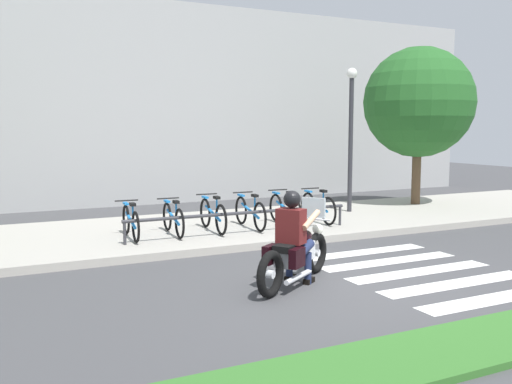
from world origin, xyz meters
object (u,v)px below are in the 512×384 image
(bicycle_2, at_px, (213,215))
(bicycle_5, at_px, (318,207))
(bicycle_4, at_px, (285,209))
(bike_rack, at_px, (242,214))
(tree_near_rack, at_px, (419,103))
(rider, at_px, (293,231))
(bicycle_3, at_px, (250,212))
(bicycle_0, at_px, (131,222))
(motorcycle, at_px, (296,254))
(bicycle_1, at_px, (173,219))
(street_lamp, at_px, (351,127))

(bicycle_2, xyz_separation_m, bicycle_5, (2.67, -0.00, 0.00))
(bicycle_4, height_order, bike_rack, bicycle_4)
(bike_rack, distance_m, tree_near_rack, 7.33)
(rider, distance_m, bicycle_3, 4.10)
(bike_rack, bearing_deg, bicycle_0, 166.02)
(motorcycle, bearing_deg, bicycle_3, 74.61)
(tree_near_rack, bearing_deg, rider, -143.24)
(bicycle_3, distance_m, bicycle_5, 1.78)
(bicycle_2, bearing_deg, bicycle_4, -0.01)
(bicycle_1, height_order, bike_rack, bicycle_1)
(bicycle_4, xyz_separation_m, bicycle_5, (0.89, 0.00, -0.00))
(bicycle_3, distance_m, bicycle_4, 0.89)
(bicycle_1, bearing_deg, bicycle_5, -0.01)
(bicycle_4, bearing_deg, street_lamp, 23.05)
(bicycle_1, relative_size, tree_near_rack, 0.34)
(bicycle_2, bearing_deg, bicycle_0, 179.98)
(rider, bearing_deg, bicycle_2, 86.45)
(bicycle_2, relative_size, bicycle_3, 0.98)
(bicycle_0, bearing_deg, tree_near_rack, 9.66)
(motorcycle, height_order, bicycle_3, motorcycle)
(bicycle_0, bearing_deg, bike_rack, -13.98)
(rider, xyz_separation_m, street_lamp, (4.60, 5.02, 1.57))
(bicycle_5, bearing_deg, bicycle_0, 179.99)
(bike_rack, bearing_deg, street_lamp, 22.86)
(rider, relative_size, bicycle_4, 0.89)
(street_lamp, distance_m, tree_near_rack, 2.77)
(bicycle_2, height_order, bicycle_4, bicycle_4)
(motorcycle, bearing_deg, bicycle_2, 87.37)
(motorcycle, relative_size, bicycle_0, 1.20)
(bicycle_5, height_order, bike_rack, bicycle_5)
(bicycle_1, bearing_deg, motorcycle, -79.60)
(bicycle_0, bearing_deg, street_lamp, 10.12)
(bicycle_1, relative_size, bicycle_2, 0.95)
(motorcycle, height_order, rider, rider)
(bicycle_3, height_order, tree_near_rack, tree_near_rack)
(motorcycle, relative_size, bicycle_5, 1.19)
(rider, xyz_separation_m, bike_rack, (0.69, 3.37, -0.27))
(street_lamp, bearing_deg, tree_near_rack, 8.58)
(bicycle_3, relative_size, bicycle_4, 1.05)
(rider, height_order, bicycle_0, rider)
(street_lamp, height_order, tree_near_rack, tree_near_rack)
(motorcycle, height_order, bicycle_2, motorcycle)
(bicycle_1, bearing_deg, rider, -80.62)
(bicycle_3, xyz_separation_m, bicycle_4, (0.89, -0.00, 0.01))
(motorcycle, distance_m, bicycle_5, 4.82)
(bicycle_0, xyz_separation_m, bicycle_1, (0.89, 0.00, -0.00))
(tree_near_rack, bearing_deg, bike_rack, -162.65)
(bicycle_3, xyz_separation_m, tree_near_rack, (6.12, 1.50, 2.60))
(motorcycle, distance_m, bike_rack, 3.39)
(bicycle_2, relative_size, tree_near_rack, 0.36)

